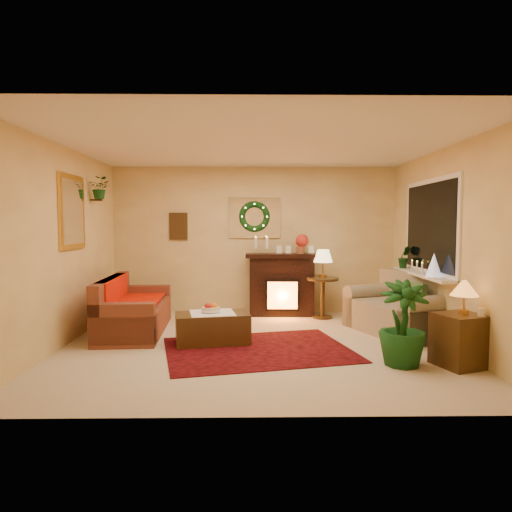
{
  "coord_description": "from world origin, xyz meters",
  "views": [
    {
      "loc": [
        -0.09,
        -5.9,
        1.59
      ],
      "look_at": [
        0.0,
        0.35,
        1.15
      ],
      "focal_mm": 32.0,
      "sensor_mm": 36.0,
      "label": 1
    }
  ],
  "objects_px": {
    "loveseat": "(397,305)",
    "end_table_square": "(460,342)",
    "side_table_round": "(323,299)",
    "sofa": "(135,303)",
    "fireplace": "(282,284)",
    "coffee_table": "(212,328)"
  },
  "relations": [
    {
      "from": "fireplace",
      "to": "end_table_square",
      "type": "distance_m",
      "value": 3.41
    },
    {
      "from": "end_table_square",
      "to": "fireplace",
      "type": "bearing_deg",
      "value": 121.82
    },
    {
      "from": "fireplace",
      "to": "end_table_square",
      "type": "xyz_separation_m",
      "value": [
        1.79,
        -2.88,
        -0.28
      ]
    },
    {
      "from": "fireplace",
      "to": "side_table_round",
      "type": "bearing_deg",
      "value": -17.9
    },
    {
      "from": "sofa",
      "to": "end_table_square",
      "type": "distance_m",
      "value": 4.37
    },
    {
      "from": "loveseat",
      "to": "end_table_square",
      "type": "bearing_deg",
      "value": -104.99
    },
    {
      "from": "sofa",
      "to": "end_table_square",
      "type": "height_order",
      "value": "sofa"
    },
    {
      "from": "loveseat",
      "to": "coffee_table",
      "type": "height_order",
      "value": "loveseat"
    },
    {
      "from": "sofa",
      "to": "loveseat",
      "type": "distance_m",
      "value": 3.84
    },
    {
      "from": "sofa",
      "to": "fireplace",
      "type": "bearing_deg",
      "value": 25.04
    },
    {
      "from": "loveseat",
      "to": "side_table_round",
      "type": "bearing_deg",
      "value": 107.81
    },
    {
      "from": "sofa",
      "to": "side_table_round",
      "type": "relative_size",
      "value": 2.74
    },
    {
      "from": "loveseat",
      "to": "end_table_square",
      "type": "height_order",
      "value": "loveseat"
    },
    {
      "from": "loveseat",
      "to": "end_table_square",
      "type": "relative_size",
      "value": 2.56
    },
    {
      "from": "sofa",
      "to": "fireplace",
      "type": "distance_m",
      "value": 2.55
    },
    {
      "from": "side_table_round",
      "to": "coffee_table",
      "type": "relative_size",
      "value": 0.71
    },
    {
      "from": "loveseat",
      "to": "side_table_round",
      "type": "xyz_separation_m",
      "value": [
        -0.91,
        1.08,
        -0.1
      ]
    },
    {
      "from": "end_table_square",
      "to": "coffee_table",
      "type": "xyz_separation_m",
      "value": [
        -2.85,
        1.03,
        -0.06
      ]
    },
    {
      "from": "side_table_round",
      "to": "end_table_square",
      "type": "height_order",
      "value": "side_table_round"
    },
    {
      "from": "fireplace",
      "to": "side_table_round",
      "type": "height_order",
      "value": "fireplace"
    },
    {
      "from": "loveseat",
      "to": "coffee_table",
      "type": "bearing_deg",
      "value": 169.0
    },
    {
      "from": "loveseat",
      "to": "side_table_round",
      "type": "distance_m",
      "value": 1.42
    }
  ]
}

